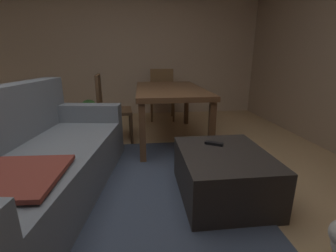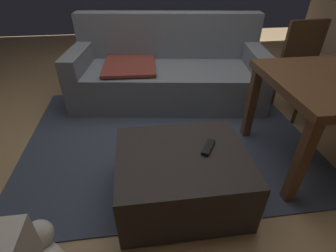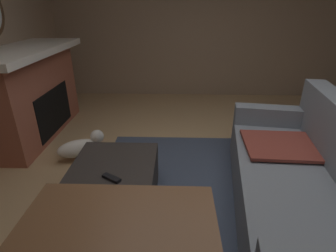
{
  "view_description": "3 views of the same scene",
  "coord_description": "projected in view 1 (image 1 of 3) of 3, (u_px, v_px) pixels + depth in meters",
  "views": [
    {
      "loc": [
        -1.67,
        -0.22,
        1.15
      ],
      "look_at": [
        -0.05,
        -0.41,
        0.66
      ],
      "focal_mm": 24.87,
      "sensor_mm": 36.0,
      "label": 1
    },
    {
      "loc": [
        -0.22,
        -2.08,
        1.45
      ],
      "look_at": [
        -0.08,
        -0.97,
        0.69
      ],
      "focal_mm": 26.88,
      "sensor_mm": 36.0,
      "label": 2
    },
    {
      "loc": [
        1.89,
        -0.35,
        1.64
      ],
      "look_at": [
        -0.11,
        -0.42,
        0.71
      ],
      "focal_mm": 28.41,
      "sensor_mm": 36.0,
      "label": 3
    }
  ],
  "objects": [
    {
      "name": "floor",
      "position": [
        118.0,
        204.0,
        1.89
      ],
      "size": [
        7.76,
        7.76,
        0.0
      ],
      "primitive_type": "plane",
      "color": "tan"
    },
    {
      "name": "dining_chair_north",
      "position": [
        108.0,
        105.0,
        3.17
      ],
      "size": [
        0.48,
        0.48,
        0.93
      ],
      "color": "#513823",
      "rests_on": "ground"
    },
    {
      "name": "ottoman_coffee_table",
      "position": [
        223.0,
        174.0,
        1.96
      ],
      "size": [
        0.85,
        0.71,
        0.4
      ],
      "primitive_type": "cube",
      "color": "#2D2826",
      "rests_on": "ground"
    },
    {
      "name": "area_rug",
      "position": [
        135.0,
        200.0,
        1.93
      ],
      "size": [
        2.6,
        2.0,
        0.01
      ],
      "primitive_type": "cube",
      "color": "#3D475B",
      "rests_on": "ground"
    },
    {
      "name": "potted_plant",
      "position": [
        89.0,
        111.0,
        4.06
      ],
      "size": [
        0.29,
        0.29,
        0.44
      ],
      "color": "beige",
      "rests_on": "ground"
    },
    {
      "name": "dining_table",
      "position": [
        169.0,
        93.0,
        3.23
      ],
      "size": [
        1.63,
        0.9,
        0.74
      ],
      "color": "brown",
      "rests_on": "ground"
    },
    {
      "name": "wall_right_window_side",
      "position": [
        129.0,
        51.0,
        4.61
      ],
      "size": [
        0.12,
        5.66,
        2.51
      ],
      "primitive_type": "cube",
      "color": "#C4AA91",
      "rests_on": "ground"
    },
    {
      "name": "dining_chair_east",
      "position": [
        162.0,
        91.0,
        4.42
      ],
      "size": [
        0.47,
        0.47,
        0.93
      ],
      "color": "brown",
      "rests_on": "ground"
    },
    {
      "name": "tv_remote",
      "position": [
        214.0,
        143.0,
        2.06
      ],
      "size": [
        0.13,
        0.16,
        0.02
      ],
      "primitive_type": "cube",
      "rotation": [
        0.0,
        0.0,
        -0.55
      ],
      "color": "black",
      "rests_on": "ottoman_coffee_table"
    },
    {
      "name": "couch",
      "position": [
        30.0,
        165.0,
        1.85
      ],
      "size": [
        2.22,
        1.17,
        0.92
      ],
      "color": "slate",
      "rests_on": "ground"
    }
  ]
}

